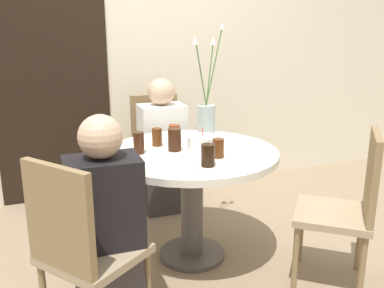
{
  "coord_description": "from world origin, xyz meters",
  "views": [
    {
      "loc": [
        -0.83,
        -2.3,
        1.42
      ],
      "look_at": [
        0.0,
        0.0,
        0.74
      ],
      "focal_mm": 40.0,
      "sensor_mm": 36.0,
      "label": 1
    }
  ],
  "objects_px": {
    "chair_near_front": "(158,145)",
    "person_guest": "(163,151)",
    "drink_glass_2": "(174,133)",
    "chair_far_back": "(80,244)",
    "side_plate": "(180,166)",
    "drink_glass_5": "(208,155)",
    "chair_right_flank": "(349,202)",
    "birthday_cake": "(203,143)",
    "flower_vase": "(206,112)",
    "person_boy": "(106,231)",
    "drink_glass_3": "(218,148)",
    "drink_glass_0": "(139,143)",
    "drink_glass_4": "(157,137)",
    "drink_glass_1": "(175,140)"
  },
  "relations": [
    {
      "from": "chair_near_front",
      "to": "birthday_cake",
      "type": "xyz_separation_m",
      "value": [
        0.03,
        -0.91,
        0.25
      ]
    },
    {
      "from": "side_plate",
      "to": "drink_glass_1",
      "type": "relative_size",
      "value": 1.28
    },
    {
      "from": "drink_glass_1",
      "to": "flower_vase",
      "type": "bearing_deg",
      "value": 37.27
    },
    {
      "from": "chair_far_back",
      "to": "chair_right_flank",
      "type": "height_order",
      "value": "same"
    },
    {
      "from": "chair_far_back",
      "to": "drink_glass_4",
      "type": "bearing_deg",
      "value": -74.66
    },
    {
      "from": "chair_right_flank",
      "to": "side_plate",
      "type": "distance_m",
      "value": 0.94
    },
    {
      "from": "chair_right_flank",
      "to": "drink_glass_3",
      "type": "height_order",
      "value": "chair_right_flank"
    },
    {
      "from": "chair_far_back",
      "to": "drink_glass_0",
      "type": "height_order",
      "value": "chair_far_back"
    },
    {
      "from": "flower_vase",
      "to": "side_plate",
      "type": "height_order",
      "value": "flower_vase"
    },
    {
      "from": "chair_right_flank",
      "to": "drink_glass_2",
      "type": "relative_size",
      "value": 8.29
    },
    {
      "from": "person_guest",
      "to": "person_boy",
      "type": "relative_size",
      "value": 1.0
    },
    {
      "from": "drink_glass_2",
      "to": "drink_glass_3",
      "type": "height_order",
      "value": "drink_glass_3"
    },
    {
      "from": "drink_glass_2",
      "to": "drink_glass_3",
      "type": "relative_size",
      "value": 0.99
    },
    {
      "from": "flower_vase",
      "to": "drink_glass_0",
      "type": "height_order",
      "value": "flower_vase"
    },
    {
      "from": "birthday_cake",
      "to": "side_plate",
      "type": "bearing_deg",
      "value": -130.92
    },
    {
      "from": "chair_right_flank",
      "to": "person_boy",
      "type": "relative_size",
      "value": 0.85
    },
    {
      "from": "chair_right_flank",
      "to": "birthday_cake",
      "type": "distance_m",
      "value": 0.89
    },
    {
      "from": "person_guest",
      "to": "person_boy",
      "type": "xyz_separation_m",
      "value": [
        -0.62,
        -1.19,
        0.0
      ]
    },
    {
      "from": "side_plate",
      "to": "chair_far_back",
      "type": "bearing_deg",
      "value": -153.82
    },
    {
      "from": "chair_near_front",
      "to": "chair_far_back",
      "type": "xyz_separation_m",
      "value": [
        -0.75,
        -1.45,
        0.0
      ]
    },
    {
      "from": "drink_glass_0",
      "to": "drink_glass_4",
      "type": "bearing_deg",
      "value": 41.61
    },
    {
      "from": "drink_glass_5",
      "to": "person_boy",
      "type": "distance_m",
      "value": 0.65
    },
    {
      "from": "flower_vase",
      "to": "drink_glass_4",
      "type": "xyz_separation_m",
      "value": [
        -0.36,
        -0.08,
        -0.12
      ]
    },
    {
      "from": "chair_near_front",
      "to": "chair_far_back",
      "type": "bearing_deg",
      "value": -115.4
    },
    {
      "from": "side_plate",
      "to": "drink_glass_5",
      "type": "distance_m",
      "value": 0.16
    },
    {
      "from": "drink_glass_1",
      "to": "person_boy",
      "type": "distance_m",
      "value": 0.74
    },
    {
      "from": "drink_glass_1",
      "to": "drink_glass_3",
      "type": "xyz_separation_m",
      "value": [
        0.19,
        -0.21,
        -0.01
      ]
    },
    {
      "from": "person_boy",
      "to": "drink_glass_1",
      "type": "bearing_deg",
      "value": 44.21
    },
    {
      "from": "drink_glass_2",
      "to": "drink_glass_3",
      "type": "distance_m",
      "value": 0.44
    },
    {
      "from": "drink_glass_2",
      "to": "chair_right_flank",
      "type": "bearing_deg",
      "value": -47.59
    },
    {
      "from": "drink_glass_2",
      "to": "drink_glass_0",
      "type": "bearing_deg",
      "value": -144.77
    },
    {
      "from": "side_plate",
      "to": "drink_glass_3",
      "type": "distance_m",
      "value": 0.28
    },
    {
      "from": "side_plate",
      "to": "drink_glass_1",
      "type": "distance_m",
      "value": 0.32
    },
    {
      "from": "side_plate",
      "to": "person_guest",
      "type": "distance_m",
      "value": 1.06
    },
    {
      "from": "chair_near_front",
      "to": "drink_glass_0",
      "type": "bearing_deg",
      "value": -109.81
    },
    {
      "from": "chair_right_flank",
      "to": "drink_glass_1",
      "type": "bearing_deg",
      "value": -87.97
    },
    {
      "from": "birthday_cake",
      "to": "drink_glass_3",
      "type": "xyz_separation_m",
      "value": [
        0.02,
        -0.18,
        0.01
      ]
    },
    {
      "from": "drink_glass_4",
      "to": "drink_glass_5",
      "type": "relative_size",
      "value": 0.92
    },
    {
      "from": "chair_far_back",
      "to": "flower_vase",
      "type": "distance_m",
      "value": 1.27
    },
    {
      "from": "drink_glass_2",
      "to": "chair_far_back",
      "type": "bearing_deg",
      "value": -131.1
    },
    {
      "from": "person_guest",
      "to": "person_boy",
      "type": "distance_m",
      "value": 1.34
    },
    {
      "from": "side_plate",
      "to": "flower_vase",
      "type": "bearing_deg",
      "value": 55.85
    },
    {
      "from": "birthday_cake",
      "to": "person_guest",
      "type": "height_order",
      "value": "person_guest"
    },
    {
      "from": "birthday_cake",
      "to": "drink_glass_5",
      "type": "relative_size",
      "value": 1.54
    },
    {
      "from": "flower_vase",
      "to": "person_boy",
      "type": "distance_m",
      "value": 1.12
    },
    {
      "from": "drink_glass_5",
      "to": "drink_glass_0",
      "type": "bearing_deg",
      "value": 129.66
    },
    {
      "from": "chair_near_front",
      "to": "person_guest",
      "type": "height_order",
      "value": "person_guest"
    },
    {
      "from": "person_guest",
      "to": "drink_glass_3",
      "type": "bearing_deg",
      "value": -85.95
    },
    {
      "from": "chair_far_back",
      "to": "person_guest",
      "type": "distance_m",
      "value": 1.49
    },
    {
      "from": "side_plate",
      "to": "drink_glass_1",
      "type": "xyz_separation_m",
      "value": [
        0.07,
        0.3,
        0.06
      ]
    }
  ]
}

